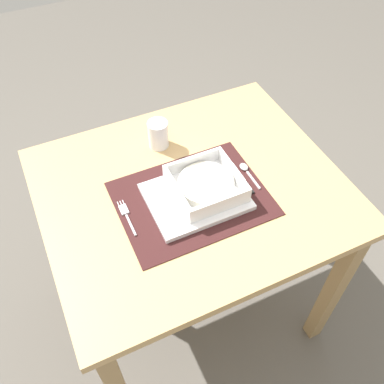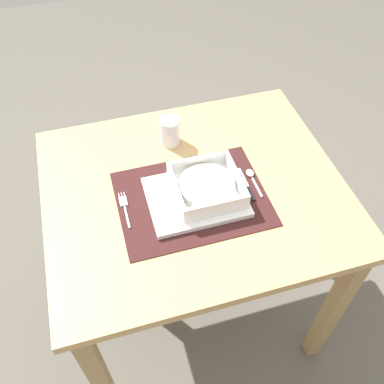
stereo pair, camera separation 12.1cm
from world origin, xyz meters
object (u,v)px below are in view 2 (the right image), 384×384
(porridge_bowl, at_px, (207,187))
(spoon, at_px, (252,176))
(drinking_glass, at_px, (170,133))
(dining_table, at_px, (194,211))
(fork, at_px, (125,207))
(butter_knife, at_px, (247,186))

(porridge_bowl, bearing_deg, spoon, 9.94)
(spoon, relative_size, drinking_glass, 1.19)
(dining_table, bearing_deg, drinking_glass, 95.39)
(dining_table, relative_size, fork, 6.71)
(fork, relative_size, butter_knife, 1.00)
(fork, bearing_deg, spoon, -0.35)
(porridge_bowl, xyz_separation_m, butter_knife, (0.12, -0.00, -0.03))
(porridge_bowl, relative_size, butter_knife, 1.43)
(porridge_bowl, relative_size, spoon, 1.74)
(dining_table, distance_m, butter_knife, 0.20)
(fork, distance_m, drinking_glass, 0.30)
(spoon, xyz_separation_m, drinking_glass, (-0.20, 0.22, 0.03))
(porridge_bowl, bearing_deg, drinking_glass, 100.10)
(dining_table, xyz_separation_m, butter_knife, (0.15, -0.05, 0.12))
(dining_table, relative_size, butter_knife, 6.72)
(porridge_bowl, distance_m, spoon, 0.16)
(fork, bearing_deg, dining_table, 4.29)
(porridge_bowl, relative_size, drinking_glass, 2.07)
(dining_table, height_order, drinking_glass, drinking_glass)
(spoon, distance_m, butter_knife, 0.04)
(dining_table, height_order, butter_knife, butter_knife)
(dining_table, bearing_deg, fork, -174.40)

